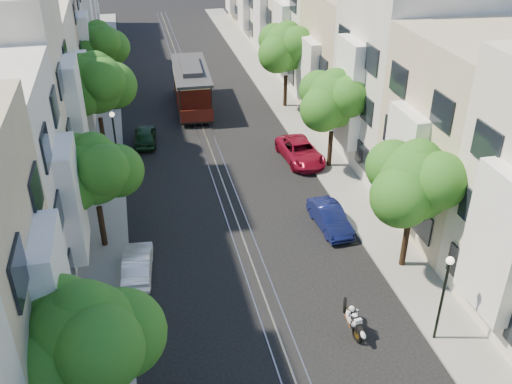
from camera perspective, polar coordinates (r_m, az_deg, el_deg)
ground at (r=43.49m, az=-5.28°, el=6.31°), size 200.00×200.00×0.00m
sidewalk_east at (r=44.87m, az=3.98°, el=7.22°), size 2.50×80.00×0.12m
sidewalk_west at (r=43.25m, az=-14.86°, el=5.35°), size 2.50×80.00×0.12m
rail_left at (r=43.43m, az=-6.00°, el=6.25°), size 0.06×80.00×0.02m
rail_slot at (r=43.49m, az=-5.28°, el=6.33°), size 0.06×80.00×0.02m
rail_right at (r=43.55m, az=-4.56°, el=6.40°), size 0.06×80.00×0.02m
lane_line at (r=43.49m, az=-5.28°, el=6.32°), size 0.08×80.00×0.01m
townhouses_east at (r=44.60m, az=10.12°, el=13.68°), size 7.75×72.00×12.00m
townhouses_west at (r=41.94m, az=-22.15°, el=10.76°), size 7.75×72.00×11.76m
tree_e_b at (r=27.01m, az=15.71°, el=0.89°), size 4.93×4.08×6.68m
tree_e_c at (r=36.14m, az=7.86°, el=9.01°), size 4.84×3.99×6.52m
tree_e_d at (r=45.98m, az=3.14°, el=14.16°), size 5.01×4.16×6.85m
tree_w_a at (r=18.65m, az=-16.65°, el=-14.23°), size 4.93×4.08×6.68m
tree_w_b at (r=28.74m, az=-15.83°, el=1.94°), size 4.72×3.87×6.27m
tree_w_c at (r=38.62m, az=-15.68°, el=10.31°), size 5.13×4.28×7.09m
tree_w_d at (r=49.28m, az=-15.40°, el=13.93°), size 4.84×3.99×6.52m
lamp_east at (r=24.06m, az=18.34°, el=-8.96°), size 0.32×0.32×4.16m
lamp_west at (r=36.60m, az=-13.97°, el=5.69°), size 0.32×0.32×4.16m
sportbike_rider at (r=24.84m, az=9.64°, el=-12.42°), size 0.57×1.88×1.40m
cable_car at (r=46.98m, az=-6.46°, el=10.66°), size 3.08×8.77×3.33m
parked_car_e_mid at (r=31.35m, az=7.41°, el=-2.57°), size 1.57×3.91×1.26m
parked_car_e_far at (r=38.31m, az=4.46°, el=4.05°), size 2.60×5.00×1.34m
parked_car_w_mid at (r=28.27m, az=-11.76°, el=-7.09°), size 1.66×3.84×1.23m
parked_car_w_far at (r=41.42m, az=-11.04°, el=5.60°), size 1.79×3.89×1.29m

